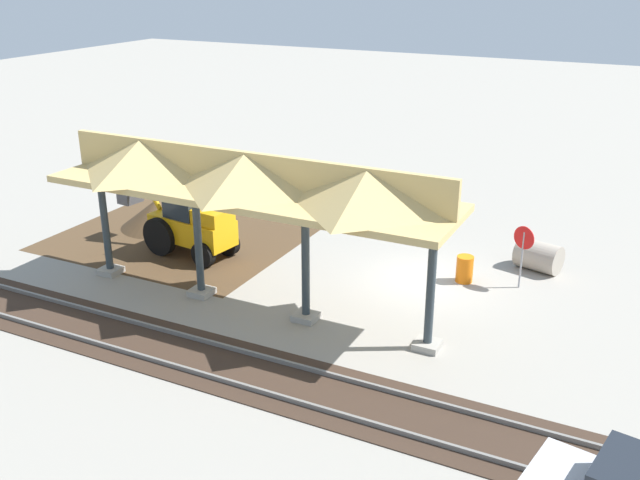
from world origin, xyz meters
TOP-DOWN VIEW (x-y plane):
  - ground_plane at (0.00, 0.00)m, footprint 120.00×120.00m
  - dirt_work_zone at (9.80, 0.61)m, footprint 9.00×7.00m
  - platform_canopy at (4.17, 4.18)m, footprint 12.49×3.20m
  - rail_tracks at (0.00, 7.44)m, footprint 60.00×2.58m
  - stop_sign at (-2.89, -0.91)m, footprint 0.70×0.35m
  - backhoe at (8.44, 1.46)m, footprint 5.17×2.08m
  - dirt_mound at (11.30, -0.27)m, footprint 6.02×6.02m
  - concrete_pipe at (-3.15, -2.63)m, footprint 1.66×1.36m
  - traffic_barrel at (-1.15, -0.56)m, footprint 0.56×0.56m

SIDE VIEW (x-z plane):
  - ground_plane at x=0.00m, z-range 0.00..0.00m
  - dirt_mound at x=11.30m, z-range -1.14..1.14m
  - dirt_work_zone at x=9.80m, z-range 0.00..0.01m
  - rail_tracks at x=0.00m, z-range -0.05..0.10m
  - traffic_barrel at x=-1.15m, z-range 0.00..0.90m
  - concrete_pipe at x=-3.15m, z-range 0.00..1.02m
  - backhoe at x=8.44m, z-range -0.14..2.68m
  - stop_sign at x=-2.89m, z-range 0.46..2.58m
  - platform_canopy at x=4.17m, z-range 1.71..6.61m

